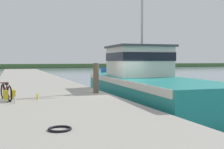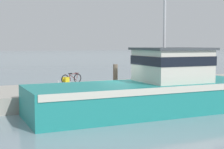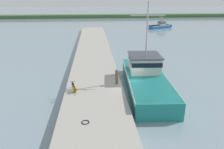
{
  "view_description": "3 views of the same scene",
  "coord_description": "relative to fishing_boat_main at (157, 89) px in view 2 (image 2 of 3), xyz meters",
  "views": [
    {
      "loc": [
        -5.35,
        -13.09,
        2.46
      ],
      "look_at": [
        -1.02,
        -1.15,
        1.81
      ],
      "focal_mm": 45.0,
      "sensor_mm": 36.0,
      "label": 1
    },
    {
      "loc": [
        16.08,
        -9.24,
        3.49
      ],
      "look_at": [
        0.35,
        -1.09,
        1.91
      ],
      "focal_mm": 55.0,
      "sensor_mm": 36.0,
      "label": 2
    },
    {
      "loc": [
        -3.59,
        -19.8,
        9.16
      ],
      "look_at": [
        -1.71,
        1.9,
        1.17
      ],
      "focal_mm": 35.0,
      "sensor_mm": 36.0,
      "label": 3
    }
  ],
  "objects": [
    {
      "name": "fishing_boat_main",
      "position": [
        0.0,
        0.0,
        0.0
      ],
      "size": [
        4.44,
        14.35,
        8.62
      ],
      "rotation": [
        0.0,
        0.0,
        -0.05
      ],
      "color": "teal",
      "rests_on": "ground_plane"
    },
    {
      "name": "mooring_post",
      "position": [
        -3.05,
        -0.79,
        0.39
      ],
      "size": [
        0.27,
        0.27,
        1.47
      ],
      "primitive_type": "cylinder",
      "color": "brown",
      "rests_on": "dock_pier"
    },
    {
      "name": "dock_pier",
      "position": [
        -5.25,
        -0.84,
        -0.77
      ],
      "size": [
        5.41,
        80.0,
        0.85
      ],
      "primitive_type": "cube",
      "color": "#A39E93",
      "rests_on": "ground_plane"
    },
    {
      "name": "water_bottle_on_curb",
      "position": [
        -5.97,
        -2.15,
        -0.23
      ],
      "size": [
        0.07,
        0.07,
        0.23
      ],
      "primitive_type": "cylinder",
      "color": "yellow",
      "rests_on": "dock_pier"
    },
    {
      "name": "ground_plane",
      "position": [
        -1.63,
        -0.84,
        -1.19
      ],
      "size": [
        320.0,
        320.0,
        0.0
      ],
      "primitive_type": "plane",
      "color": "gray"
    },
    {
      "name": "water_bottle_by_bike",
      "position": [
        -6.85,
        -2.96,
        -0.22
      ],
      "size": [
        0.07,
        0.07,
        0.25
      ],
      "primitive_type": "cylinder",
      "color": "silver",
      "rests_on": "dock_pier"
    },
    {
      "name": "bicycle_touring",
      "position": [
        -7.12,
        -2.1,
        -0.03
      ],
      "size": [
        0.69,
        1.6,
        0.69
      ],
      "rotation": [
        0.0,
        0.0,
        0.26
      ],
      "color": "black",
      "rests_on": "dock_pier"
    }
  ]
}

